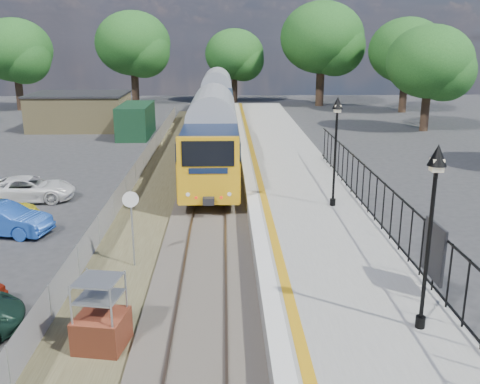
{
  "coord_description": "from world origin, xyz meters",
  "views": [
    {
      "loc": [
        0.72,
        -15.61,
        7.78
      ],
      "look_at": [
        1.3,
        4.36,
        2.0
      ],
      "focal_mm": 40.0,
      "sensor_mm": 36.0,
      "label": 1
    }
  ],
  "objects_px": {
    "brick_plinth": "(101,315)",
    "speed_sign": "(132,216)",
    "car_white": "(29,189)",
    "victorian_lamp_south": "(434,196)",
    "car_blue": "(2,219)",
    "victorian_lamp_north": "(337,126)",
    "train": "(215,109)"
  },
  "relations": [
    {
      "from": "victorian_lamp_south",
      "to": "speed_sign",
      "type": "bearing_deg",
      "value": 143.82
    },
    {
      "from": "train",
      "to": "car_blue",
      "type": "distance_m",
      "value": 23.51
    },
    {
      "from": "victorian_lamp_south",
      "to": "car_white",
      "type": "relative_size",
      "value": 1.05
    },
    {
      "from": "car_white",
      "to": "victorian_lamp_south",
      "type": "bearing_deg",
      "value": -139.31
    },
    {
      "from": "victorian_lamp_north",
      "to": "train",
      "type": "relative_size",
      "value": 0.11
    },
    {
      "from": "victorian_lamp_south",
      "to": "train",
      "type": "xyz_separation_m",
      "value": [
        -5.5,
        31.17,
        -1.96
      ]
    },
    {
      "from": "car_blue",
      "to": "car_white",
      "type": "bearing_deg",
      "value": 18.4
    },
    {
      "from": "victorian_lamp_north",
      "to": "car_blue",
      "type": "relative_size",
      "value": 1.15
    },
    {
      "from": "victorian_lamp_north",
      "to": "speed_sign",
      "type": "height_order",
      "value": "victorian_lamp_north"
    },
    {
      "from": "victorian_lamp_south",
      "to": "brick_plinth",
      "type": "distance_m",
      "value": 8.7
    },
    {
      "from": "victorian_lamp_south",
      "to": "brick_plinth",
      "type": "bearing_deg",
      "value": 174.62
    },
    {
      "from": "speed_sign",
      "to": "car_white",
      "type": "height_order",
      "value": "speed_sign"
    },
    {
      "from": "car_white",
      "to": "speed_sign",
      "type": "bearing_deg",
      "value": -146.85
    },
    {
      "from": "victorian_lamp_north",
      "to": "car_white",
      "type": "bearing_deg",
      "value": 164.24
    },
    {
      "from": "train",
      "to": "car_blue",
      "type": "bearing_deg",
      "value": -111.01
    },
    {
      "from": "brick_plinth",
      "to": "speed_sign",
      "type": "relative_size",
      "value": 0.71
    },
    {
      "from": "train",
      "to": "car_white",
      "type": "xyz_separation_m",
      "value": [
        -8.97,
        -17.14,
        -1.73
      ]
    },
    {
      "from": "victorian_lamp_south",
      "to": "victorian_lamp_north",
      "type": "distance_m",
      "value": 10.0
    },
    {
      "from": "car_blue",
      "to": "brick_plinth",
      "type": "bearing_deg",
      "value": -133.61
    },
    {
      "from": "train",
      "to": "car_white",
      "type": "distance_m",
      "value": 19.42
    },
    {
      "from": "victorian_lamp_north",
      "to": "train",
      "type": "bearing_deg",
      "value": 104.06
    },
    {
      "from": "speed_sign",
      "to": "car_blue",
      "type": "distance_m",
      "value": 6.94
    },
    {
      "from": "train",
      "to": "brick_plinth",
      "type": "xyz_separation_m",
      "value": [
        -2.5,
        -30.42,
        -1.39
      ]
    },
    {
      "from": "victorian_lamp_south",
      "to": "victorian_lamp_north",
      "type": "relative_size",
      "value": 1.0
    },
    {
      "from": "victorian_lamp_south",
      "to": "victorian_lamp_north",
      "type": "height_order",
      "value": "same"
    },
    {
      "from": "brick_plinth",
      "to": "speed_sign",
      "type": "height_order",
      "value": "speed_sign"
    },
    {
      "from": "victorian_lamp_south",
      "to": "car_blue",
      "type": "distance_m",
      "value": 17.11
    },
    {
      "from": "victorian_lamp_north",
      "to": "brick_plinth",
      "type": "height_order",
      "value": "victorian_lamp_north"
    },
    {
      "from": "victorian_lamp_north",
      "to": "speed_sign",
      "type": "relative_size",
      "value": 1.65
    },
    {
      "from": "car_blue",
      "to": "car_white",
      "type": "distance_m",
      "value": 4.78
    },
    {
      "from": "speed_sign",
      "to": "car_white",
      "type": "distance_m",
      "value": 10.5
    },
    {
      "from": "brick_plinth",
      "to": "car_blue",
      "type": "xyz_separation_m",
      "value": [
        -5.91,
        8.53,
        -0.29
      ]
    }
  ]
}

